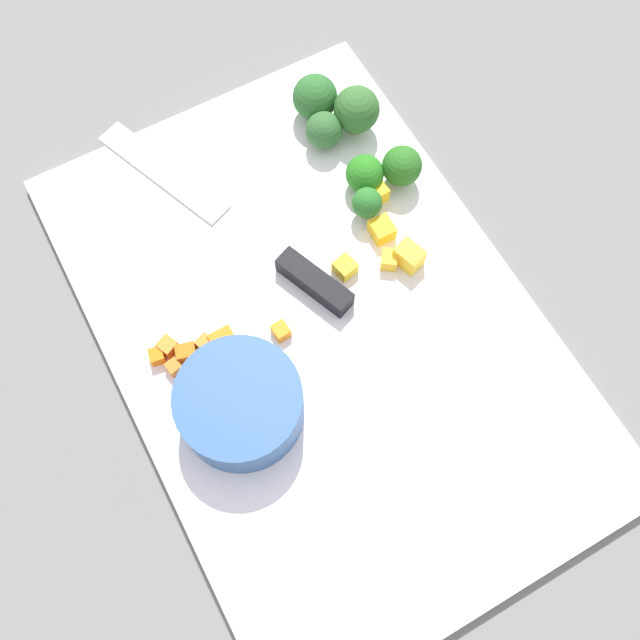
# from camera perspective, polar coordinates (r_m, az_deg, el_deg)

# --- Properties ---
(ground_plane) EXTENTS (4.00, 4.00, 0.00)m
(ground_plane) POSITION_cam_1_polar(r_m,az_deg,el_deg) (0.60, 0.00, -0.77)
(ground_plane) COLOR slate
(cutting_board) EXTENTS (0.51, 0.34, 0.01)m
(cutting_board) POSITION_cam_1_polar(r_m,az_deg,el_deg) (0.60, 0.00, -0.57)
(cutting_board) COLOR white
(cutting_board) RESTS_ON ground_plane
(prep_bowl) EXTENTS (0.10, 0.10, 0.05)m
(prep_bowl) POSITION_cam_1_polar(r_m,az_deg,el_deg) (0.55, -6.45, -6.77)
(prep_bowl) COLOR #335B90
(prep_bowl) RESTS_ON cutting_board
(chef_knife) EXTENTS (0.28, 0.13, 0.02)m
(chef_knife) POSITION_cam_1_polar(r_m,az_deg,el_deg) (0.62, -4.36, 5.89)
(chef_knife) COLOR silver
(chef_knife) RESTS_ON cutting_board
(carrot_dice_0) EXTENTS (0.02, 0.02, 0.01)m
(carrot_dice_0) POSITION_cam_1_polar(r_m,az_deg,el_deg) (0.59, -12.15, -2.09)
(carrot_dice_0) COLOR orange
(carrot_dice_0) RESTS_ON cutting_board
(carrot_dice_1) EXTENTS (0.01, 0.01, 0.01)m
(carrot_dice_1) POSITION_cam_1_polar(r_m,az_deg,el_deg) (0.59, -11.67, -3.75)
(carrot_dice_1) COLOR orange
(carrot_dice_1) RESTS_ON cutting_board
(carrot_dice_2) EXTENTS (0.02, 0.02, 0.01)m
(carrot_dice_2) POSITION_cam_1_polar(r_m,az_deg,el_deg) (0.59, -9.14, -1.98)
(carrot_dice_2) COLOR orange
(carrot_dice_2) RESTS_ON cutting_board
(carrot_dice_3) EXTENTS (0.02, 0.02, 0.01)m
(carrot_dice_3) POSITION_cam_1_polar(r_m,az_deg,el_deg) (0.59, -10.71, -2.60)
(carrot_dice_3) COLOR orange
(carrot_dice_3) RESTS_ON cutting_board
(carrot_dice_4) EXTENTS (0.01, 0.01, 0.01)m
(carrot_dice_4) POSITION_cam_1_polar(r_m,az_deg,el_deg) (0.59, -3.16, -0.89)
(carrot_dice_4) COLOR orange
(carrot_dice_4) RESTS_ON cutting_board
(carrot_dice_5) EXTENTS (0.01, 0.01, 0.01)m
(carrot_dice_5) POSITION_cam_1_polar(r_m,az_deg,el_deg) (0.59, -12.99, -2.86)
(carrot_dice_5) COLOR orange
(carrot_dice_5) RESTS_ON cutting_board
(carrot_dice_6) EXTENTS (0.02, 0.02, 0.01)m
(carrot_dice_6) POSITION_cam_1_polar(r_m,az_deg,el_deg) (0.59, -7.73, -1.79)
(carrot_dice_6) COLOR orange
(carrot_dice_6) RESTS_ON cutting_board
(pepper_dice_0) EXTENTS (0.02, 0.02, 0.01)m
(pepper_dice_0) POSITION_cam_1_polar(r_m,az_deg,el_deg) (0.61, 2.02, 4.25)
(pepper_dice_0) COLOR yellow
(pepper_dice_0) RESTS_ON cutting_board
(pepper_dice_1) EXTENTS (0.03, 0.02, 0.02)m
(pepper_dice_1) POSITION_cam_1_polar(r_m,az_deg,el_deg) (0.61, 7.17, 5.09)
(pepper_dice_1) COLOR yellow
(pepper_dice_1) RESTS_ON cutting_board
(pepper_dice_2) EXTENTS (0.02, 0.02, 0.02)m
(pepper_dice_2) POSITION_cam_1_polar(r_m,az_deg,el_deg) (0.64, 4.37, 10.23)
(pepper_dice_2) COLOR yellow
(pepper_dice_2) RESTS_ON cutting_board
(pepper_dice_3) EXTENTS (0.02, 0.02, 0.02)m
(pepper_dice_3) POSITION_cam_1_polar(r_m,az_deg,el_deg) (0.63, 5.01, 7.26)
(pepper_dice_3) COLOR yellow
(pepper_dice_3) RESTS_ON cutting_board
(pepper_dice_4) EXTENTS (0.02, 0.02, 0.01)m
(pepper_dice_4) POSITION_cam_1_polar(r_m,az_deg,el_deg) (0.61, 5.58, 4.85)
(pepper_dice_4) COLOR yellow
(pepper_dice_4) RESTS_ON cutting_board
(broccoli_floret_0) EXTENTS (0.04, 0.04, 0.04)m
(broccoli_floret_0) POSITION_cam_1_polar(r_m,az_deg,el_deg) (0.68, -0.40, 17.47)
(broccoli_floret_0) COLOR #8BBB6A
(broccoli_floret_0) RESTS_ON cutting_board
(broccoli_floret_1) EXTENTS (0.03, 0.03, 0.04)m
(broccoli_floret_1) POSITION_cam_1_polar(r_m,az_deg,el_deg) (0.64, 3.61, 11.64)
(broccoli_floret_1) COLOR #84B658
(broccoli_floret_1) RESTS_ON cutting_board
(broccoli_floret_2) EXTENTS (0.04, 0.04, 0.04)m
(broccoli_floret_2) POSITION_cam_1_polar(r_m,az_deg,el_deg) (0.64, 6.61, 12.19)
(broccoli_floret_2) COLOR #89AF66
(broccoli_floret_2) RESTS_ON cutting_board
(broccoli_floret_3) EXTENTS (0.04, 0.04, 0.05)m
(broccoli_floret_3) POSITION_cam_1_polar(r_m,az_deg,el_deg) (0.67, 2.96, 16.53)
(broccoli_floret_3) COLOR #89B155
(broccoli_floret_3) RESTS_ON cutting_board
(broccoli_floret_4) EXTENTS (0.03, 0.03, 0.04)m
(broccoli_floret_4) POSITION_cam_1_polar(r_m,az_deg,el_deg) (0.67, 0.32, 15.01)
(broccoli_floret_4) COLOR #88C265
(broccoli_floret_4) RESTS_ON cutting_board
(broccoli_floret_5) EXTENTS (0.03, 0.03, 0.03)m
(broccoli_floret_5) POSITION_cam_1_polar(r_m,az_deg,el_deg) (0.62, 3.80, 9.37)
(broccoli_floret_5) COLOR #8EBD6B
(broccoli_floret_5) RESTS_ON cutting_board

